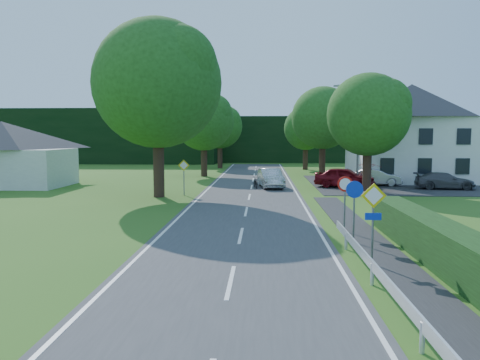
# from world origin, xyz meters

# --- Properties ---
(road) EXTENTS (7.00, 80.00, 0.04)m
(road) POSITION_xyz_m (0.00, 20.00, 0.02)
(road) COLOR #3B3B3E
(road) RESTS_ON ground
(parking_pad) EXTENTS (14.00, 16.00, 0.04)m
(parking_pad) POSITION_xyz_m (12.00, 33.00, 0.02)
(parking_pad) COLOR #232326
(parking_pad) RESTS_ON ground
(line_edge_left) EXTENTS (0.12, 80.00, 0.01)m
(line_edge_left) POSITION_xyz_m (-3.25, 20.00, 0.04)
(line_edge_left) COLOR white
(line_edge_left) RESTS_ON road
(line_edge_right) EXTENTS (0.12, 80.00, 0.01)m
(line_edge_right) POSITION_xyz_m (3.25, 20.00, 0.04)
(line_edge_right) COLOR white
(line_edge_right) RESTS_ON road
(line_centre) EXTENTS (0.12, 80.00, 0.01)m
(line_centre) POSITION_xyz_m (0.00, 20.00, 0.04)
(line_centre) COLOR white
(line_centre) RESTS_ON road
(tree_main) EXTENTS (9.40, 9.40, 11.64)m
(tree_main) POSITION_xyz_m (-6.00, 24.00, 5.82)
(tree_main) COLOR #204815
(tree_main) RESTS_ON ground
(tree_left_far) EXTENTS (7.00, 7.00, 8.58)m
(tree_left_far) POSITION_xyz_m (-5.00, 40.00, 4.29)
(tree_left_far) COLOR #204815
(tree_left_far) RESTS_ON ground
(tree_right_far) EXTENTS (7.40, 7.40, 9.09)m
(tree_right_far) POSITION_xyz_m (7.00, 42.00, 4.54)
(tree_right_far) COLOR #204815
(tree_right_far) RESTS_ON ground
(tree_left_back) EXTENTS (6.60, 6.60, 8.07)m
(tree_left_back) POSITION_xyz_m (-4.50, 52.00, 4.04)
(tree_left_back) COLOR #204815
(tree_left_back) RESTS_ON ground
(tree_right_back) EXTENTS (6.20, 6.20, 7.56)m
(tree_right_back) POSITION_xyz_m (6.00, 50.00, 3.78)
(tree_right_back) COLOR #204815
(tree_right_back) RESTS_ON ground
(tree_right_mid) EXTENTS (7.00, 7.00, 8.58)m
(tree_right_mid) POSITION_xyz_m (8.50, 28.00, 4.29)
(tree_right_mid) COLOR #204815
(tree_right_mid) RESTS_ON ground
(treeline_left) EXTENTS (44.00, 6.00, 8.00)m
(treeline_left) POSITION_xyz_m (-28.00, 62.00, 4.00)
(treeline_left) COLOR black
(treeline_left) RESTS_ON ground
(treeline_right) EXTENTS (30.00, 5.00, 7.00)m
(treeline_right) POSITION_xyz_m (8.00, 66.00, 3.50)
(treeline_right) COLOR black
(treeline_right) RESTS_ON ground
(bungalow_left) EXTENTS (11.00, 6.50, 5.20)m
(bungalow_left) POSITION_xyz_m (-20.00, 30.00, 2.71)
(bungalow_left) COLOR beige
(bungalow_left) RESTS_ON ground
(house_white) EXTENTS (10.60, 8.40, 8.60)m
(house_white) POSITION_xyz_m (14.00, 36.00, 4.41)
(house_white) COLOR white
(house_white) RESTS_ON ground
(streetlight) EXTENTS (2.03, 0.18, 8.00)m
(streetlight) POSITION_xyz_m (8.06, 30.00, 4.46)
(streetlight) COLOR slate
(streetlight) RESTS_ON ground
(sign_priority_right) EXTENTS (0.78, 0.09, 2.59)m
(sign_priority_right) POSITION_xyz_m (4.30, 7.98, 1.80)
(sign_priority_right) COLOR slate
(sign_priority_right) RESTS_ON ground
(sign_roundabout) EXTENTS (0.64, 0.08, 2.37)m
(sign_roundabout) POSITION_xyz_m (4.30, 10.98, 1.67)
(sign_roundabout) COLOR slate
(sign_roundabout) RESTS_ON ground
(sign_speed_limit) EXTENTS (0.64, 0.11, 2.37)m
(sign_speed_limit) POSITION_xyz_m (4.30, 12.97, 1.77)
(sign_speed_limit) COLOR slate
(sign_speed_limit) RESTS_ON ground
(sign_priority_left) EXTENTS (0.78, 0.09, 2.44)m
(sign_priority_left) POSITION_xyz_m (-4.50, 24.98, 1.72)
(sign_priority_left) COLOR slate
(sign_priority_left) RESTS_ON ground
(moving_car) EXTENTS (2.19, 4.64, 1.47)m
(moving_car) POSITION_xyz_m (1.49, 29.66, 0.77)
(moving_car) COLOR silver
(moving_car) RESTS_ON road
(motorcycle) EXTENTS (0.85, 1.79, 0.91)m
(motorcycle) POSITION_xyz_m (0.34, 29.38, 0.49)
(motorcycle) COLOR black
(motorcycle) RESTS_ON road
(parked_car_red) EXTENTS (4.96, 3.31, 1.57)m
(parked_car_red) POSITION_xyz_m (7.26, 30.07, 0.82)
(parked_car_red) COLOR maroon
(parked_car_red) RESTS_ON parking_pad
(parked_car_silver_a) EXTENTS (4.26, 1.92, 1.36)m
(parked_car_silver_a) POSITION_xyz_m (9.98, 31.69, 0.72)
(parked_car_silver_a) COLOR #A2A3A6
(parked_car_silver_a) RESTS_ON parking_pad
(parked_car_grey) EXTENTS (4.50, 2.26, 1.25)m
(parked_car_grey) POSITION_xyz_m (14.62, 29.31, 0.67)
(parked_car_grey) COLOR #4B4B50
(parked_car_grey) RESTS_ON parking_pad
(parasol) EXTENTS (2.18, 2.22, 1.90)m
(parasol) POSITION_xyz_m (9.24, 31.04, 0.99)
(parasol) COLOR red
(parasol) RESTS_ON parking_pad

